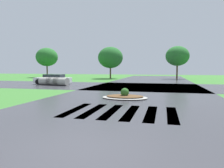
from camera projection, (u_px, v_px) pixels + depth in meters
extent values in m
cube|color=#38722D|center=(82.00, 153.00, 5.03)|extent=(120.00, 120.00, 0.10)
cube|color=#35353A|center=(136.00, 96.00, 14.70)|extent=(11.60, 80.00, 0.01)
cube|color=#35353A|center=(146.00, 87.00, 22.54)|extent=(90.00, 10.44, 0.01)
cube|color=white|center=(75.00, 109.00, 10.08)|extent=(0.45, 3.45, 0.01)
cube|color=white|center=(93.00, 110.00, 9.86)|extent=(0.45, 3.45, 0.01)
cube|color=white|center=(111.00, 111.00, 9.65)|extent=(0.45, 3.45, 0.01)
cube|color=white|center=(131.00, 112.00, 9.43)|extent=(0.45, 3.45, 0.01)
cube|color=white|center=(151.00, 113.00, 9.21)|extent=(0.45, 3.45, 0.01)
cube|color=white|center=(172.00, 114.00, 9.00)|extent=(0.45, 3.45, 0.01)
ellipsoid|color=#9E9B93|center=(125.00, 97.00, 13.85)|extent=(3.01, 2.13, 0.12)
ellipsoid|color=brown|center=(125.00, 96.00, 13.84)|extent=(2.47, 1.74, 0.10)
sphere|color=#2D6023|center=(125.00, 92.00, 13.82)|extent=(0.56, 0.56, 0.56)
cube|color=silver|center=(53.00, 80.00, 26.10)|extent=(4.47, 2.05, 0.64)
cube|color=#1E232B|center=(54.00, 76.00, 26.02)|extent=(2.35, 1.71, 0.41)
cylinder|color=black|center=(38.00, 82.00, 25.46)|extent=(0.65, 0.26, 0.64)
cylinder|color=black|center=(46.00, 81.00, 27.30)|extent=(0.65, 0.26, 0.64)
cylinder|color=black|center=(61.00, 82.00, 24.92)|extent=(0.65, 0.26, 0.64)
cylinder|color=black|center=(67.00, 81.00, 26.75)|extent=(0.65, 0.26, 0.64)
cylinder|color=#9E9B93|center=(47.00, 81.00, 24.68)|extent=(1.83, 1.18, 0.92)
cylinder|color=#9E9B93|center=(54.00, 81.00, 24.27)|extent=(1.83, 1.18, 0.92)
cylinder|color=#9E9B93|center=(61.00, 82.00, 23.86)|extent=(1.83, 1.18, 0.92)
cylinder|color=#4C3823|center=(47.00, 71.00, 45.54)|extent=(0.28, 0.28, 2.76)
ellipsoid|color=#266828|center=(47.00, 57.00, 45.31)|extent=(4.66, 4.66, 3.96)
cylinder|color=#4C3823|center=(110.00, 72.00, 40.01)|extent=(0.28, 0.28, 2.34)
ellipsoid|color=#246428|center=(110.00, 58.00, 39.79)|extent=(4.74, 4.74, 4.03)
cylinder|color=#4C3823|center=(177.00, 72.00, 38.28)|extent=(0.28, 0.28, 2.72)
ellipsoid|color=#27692B|center=(177.00, 56.00, 38.07)|extent=(4.22, 4.22, 3.59)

